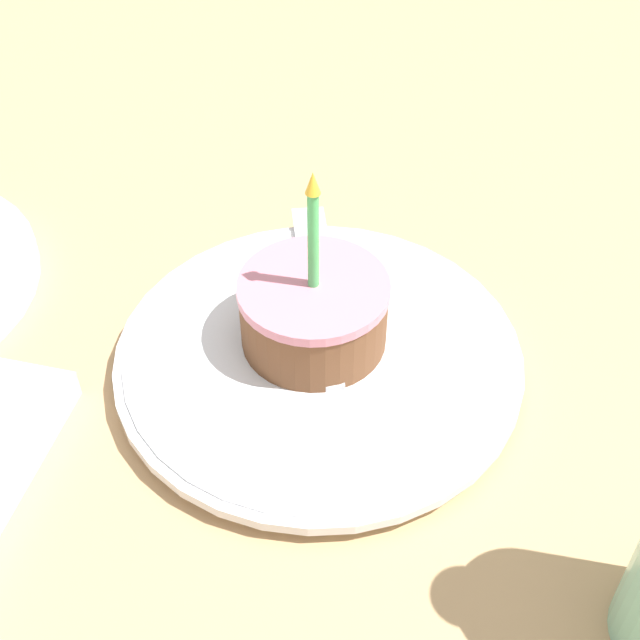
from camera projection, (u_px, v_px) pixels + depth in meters
The scene contains 4 objects.
ground_plane at pixel (288, 384), 0.60m from camera, with size 2.40×2.40×0.04m.
plate at pixel (320, 355), 0.58m from camera, with size 0.26×0.26×0.02m.
cake_slice at pixel (314, 311), 0.56m from camera, with size 0.10×0.10×0.13m.
fork at pixel (318, 277), 0.62m from camera, with size 0.18×0.08×0.00m.
Camera 1 is at (0.38, 0.12, 0.43)m, focal length 50.00 mm.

